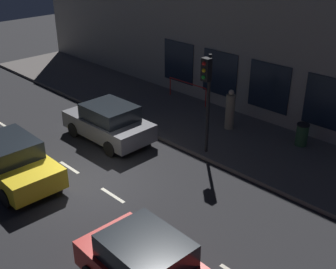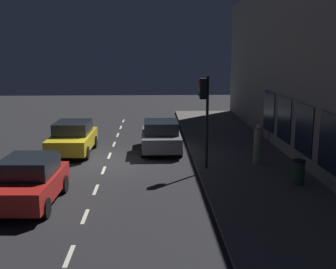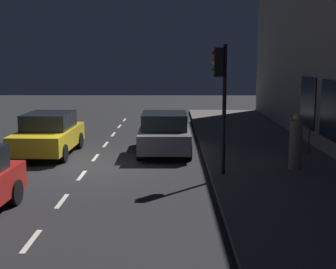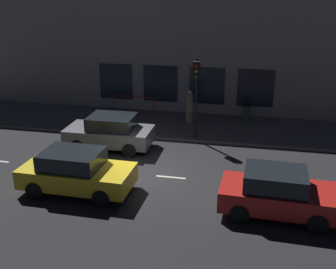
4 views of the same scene
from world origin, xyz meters
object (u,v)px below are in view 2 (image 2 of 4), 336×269
Objects in this scene: parked_car_2 at (161,136)px; pedestrian_0 at (258,145)px; traffic_light at (204,103)px; parked_car_1 at (73,138)px; parked_car_0 at (29,181)px; trash_bin at (298,172)px.

parked_car_2 is 5.21m from pedestrian_0.
parked_car_2 is 2.25× the size of pedestrian_0.
pedestrian_0 is at bearing -36.58° from parked_car_2.
pedestrian_0 reaches higher than parked_car_2.
traffic_light is 0.94× the size of parked_car_1.
traffic_light is 4.67m from parked_car_2.
pedestrian_0 is (2.48, 0.71, -1.97)m from traffic_light.
pedestrian_0 is at bearing 163.10° from parked_car_1.
parked_car_2 is (4.55, 7.43, 0.00)m from parked_car_0.
parked_car_0 and parked_car_1 have the same top height.
trash_bin is (0.77, -3.04, -0.35)m from pedestrian_0.
traffic_light is 4.62m from trash_bin.
traffic_light is at bearing -147.66° from parked_car_0.
pedestrian_0 is at bearing -151.42° from parked_car_0.
parked_car_0 reaches higher than trash_bin.
traffic_light is 1.00× the size of parked_car_0.
parked_car_0 is 4.21× the size of trash_bin.
trash_bin is at bearing -51.31° from parked_car_2.
parked_car_2 is (-1.72, 3.77, -2.14)m from traffic_light.
parked_car_1 is (-6.12, 3.52, -2.14)m from traffic_light.
parked_car_0 is at bearing -121.98° from parked_car_2.
traffic_light is at bearing -65.94° from parked_car_2.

